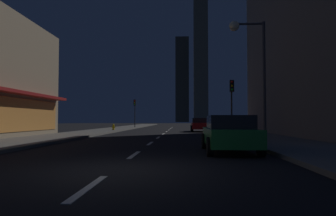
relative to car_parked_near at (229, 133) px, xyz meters
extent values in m
cube|color=black|center=(-3.60, 27.72, -0.79)|extent=(78.00, 136.00, 0.10)
cube|color=#605E59|center=(3.40, 27.72, -0.67)|extent=(4.00, 76.00, 0.15)
cube|color=#605E59|center=(-10.60, 27.72, -0.67)|extent=(4.00, 76.00, 0.15)
cube|color=silver|center=(-3.60, -6.28, -0.73)|extent=(0.16, 2.20, 0.01)
cube|color=silver|center=(-3.60, -1.08, -0.73)|extent=(0.16, 2.20, 0.01)
cube|color=silver|center=(-3.60, 4.12, -0.73)|extent=(0.16, 2.20, 0.01)
cube|color=silver|center=(-3.60, 9.32, -0.73)|extent=(0.16, 2.20, 0.01)
cube|color=silver|center=(-3.60, 14.52, -0.73)|extent=(0.16, 2.20, 0.01)
cube|color=silver|center=(-3.60, 19.72, -0.73)|extent=(0.16, 2.20, 0.01)
cube|color=silver|center=(-3.60, 24.92, -0.73)|extent=(0.16, 2.20, 0.01)
cube|color=silver|center=(-3.60, 30.12, -0.73)|extent=(0.16, 2.20, 0.01)
cube|color=silver|center=(-3.60, 35.32, -0.73)|extent=(0.16, 2.20, 0.01)
cube|color=#D88C3F|center=(-12.60, 5.12, 0.86)|extent=(0.10, 14.95, 2.20)
cube|color=maroon|center=(-12.20, 5.12, 2.26)|extent=(0.90, 15.55, 0.20)
cube|color=#3E3B2E|center=(-2.30, 144.37, 21.56)|extent=(6.97, 6.77, 44.59)
cube|color=brown|center=(7.37, 142.50, 35.25)|extent=(7.11, 8.11, 71.97)
cube|color=#1E722D|center=(0.00, 0.05, -0.13)|extent=(1.80, 4.20, 0.65)
cube|color=black|center=(0.00, -0.15, 0.43)|extent=(1.64, 2.00, 0.55)
cylinder|color=black|center=(-0.88, 1.45, -0.40)|extent=(0.22, 0.68, 0.68)
cylinder|color=black|center=(0.88, 1.45, -0.40)|extent=(0.22, 0.68, 0.68)
cylinder|color=black|center=(-0.88, -1.35, -0.40)|extent=(0.22, 0.68, 0.68)
cylinder|color=black|center=(0.88, -1.35, -0.40)|extent=(0.22, 0.68, 0.68)
sphere|color=white|center=(-0.55, 2.10, -0.08)|extent=(0.18, 0.18, 0.18)
sphere|color=white|center=(0.55, 2.10, -0.08)|extent=(0.18, 0.18, 0.18)
cube|color=#B21919|center=(0.00, 20.42, -0.13)|extent=(1.80, 4.20, 0.65)
cube|color=black|center=(0.00, 20.22, 0.43)|extent=(1.64, 2.00, 0.55)
cylinder|color=black|center=(-0.88, 21.82, -0.40)|extent=(0.22, 0.68, 0.68)
cylinder|color=black|center=(0.88, 21.82, -0.40)|extent=(0.22, 0.68, 0.68)
cylinder|color=black|center=(-0.88, 19.02, -0.40)|extent=(0.22, 0.68, 0.68)
cylinder|color=black|center=(0.88, 19.02, -0.40)|extent=(0.22, 0.68, 0.68)
sphere|color=white|center=(-0.55, 22.47, -0.08)|extent=(0.18, 0.18, 0.18)
sphere|color=white|center=(0.55, 22.47, -0.08)|extent=(0.18, 0.18, 0.18)
cylinder|color=gold|center=(-9.50, 20.55, -0.32)|extent=(0.22, 0.22, 0.55)
sphere|color=gold|center=(-9.50, 20.55, -0.04)|extent=(0.21, 0.21, 0.21)
cylinder|color=gold|center=(-9.50, 20.55, -0.56)|extent=(0.30, 0.30, 0.06)
cylinder|color=gold|center=(-9.66, 20.55, -0.29)|extent=(0.10, 0.10, 0.10)
cylinder|color=gold|center=(-9.34, 20.55, -0.29)|extent=(0.10, 0.10, 0.10)
cylinder|color=#2D2D2D|center=(1.90, 11.12, 1.51)|extent=(0.12, 0.12, 4.20)
cube|color=black|center=(1.90, 10.92, 3.11)|extent=(0.32, 0.24, 0.90)
sphere|color=red|center=(1.90, 10.79, 3.39)|extent=(0.18, 0.18, 0.18)
sphere|color=#F2B20C|center=(1.90, 10.79, 3.11)|extent=(0.18, 0.18, 0.18)
sphere|color=#19D833|center=(1.90, 10.79, 2.83)|extent=(0.18, 0.18, 0.18)
cylinder|color=#2D2D2D|center=(-9.10, 32.61, 1.51)|extent=(0.12, 0.12, 4.20)
cube|color=black|center=(-9.10, 32.41, 3.11)|extent=(0.32, 0.24, 0.90)
sphere|color=red|center=(-9.10, 32.28, 3.39)|extent=(0.18, 0.18, 0.18)
sphere|color=#F2B20C|center=(-9.10, 32.28, 3.11)|extent=(0.18, 0.18, 0.18)
sphere|color=#19D833|center=(-9.10, 32.28, 2.83)|extent=(0.18, 0.18, 0.18)
cylinder|color=#38383D|center=(2.60, 4.49, 2.66)|extent=(0.16, 0.16, 6.50)
cylinder|color=#38383D|center=(1.80, 4.49, 5.81)|extent=(1.60, 0.12, 0.12)
sphere|color=#FCF7CC|center=(1.00, 4.49, 5.71)|extent=(0.56, 0.56, 0.56)
camera|label=1|loc=(-1.82, -11.83, 0.54)|focal=31.74mm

